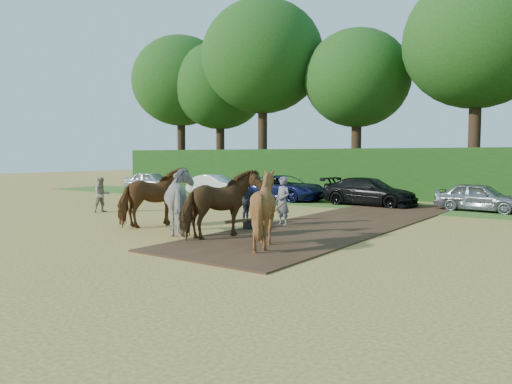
% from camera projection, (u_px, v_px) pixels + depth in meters
% --- Properties ---
extents(ground, '(120.00, 120.00, 0.00)m').
position_uv_depth(ground, '(187.00, 246.00, 14.20)').
color(ground, gold).
rests_on(ground, ground).
extents(earth_strip, '(4.50, 17.00, 0.05)m').
position_uv_depth(earth_strip, '(343.00, 223.00, 19.00)').
color(earth_strip, '#472D1C').
rests_on(earth_strip, ground).
extents(grass_verge, '(50.00, 5.00, 0.03)m').
position_uv_depth(grass_verge, '(377.00, 206.00, 25.55)').
color(grass_verge, '#38601E').
rests_on(grass_verge, ground).
extents(hedgerow, '(46.00, 1.60, 3.00)m').
position_uv_depth(hedgerow, '(407.00, 174.00, 29.09)').
color(hedgerow, '#14380F').
rests_on(hedgerow, ground).
extents(spectator_near, '(0.79, 0.91, 1.60)m').
position_uv_depth(spectator_near, '(102.00, 195.00, 22.60)').
color(spectator_near, '#BBB193').
rests_on(spectator_near, ground).
extents(spectator_far, '(0.48, 1.01, 1.67)m').
position_uv_depth(spectator_far, '(246.00, 201.00, 19.09)').
color(spectator_far, '#262933').
rests_on(spectator_far, ground).
extents(plough_team, '(7.52, 5.35, 2.18)m').
position_uv_depth(plough_team, '(205.00, 202.00, 16.02)').
color(plough_team, brown).
rests_on(plough_team, ground).
extents(parked_cars, '(36.73, 3.06, 1.45)m').
position_uv_depth(parked_cars, '(379.00, 192.00, 25.32)').
color(parked_cars, silver).
rests_on(parked_cars, ground).
extents(treeline, '(48.70, 10.60, 14.21)m').
position_uv_depth(treeline, '(400.00, 56.00, 32.11)').
color(treeline, '#382616').
rests_on(treeline, ground).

